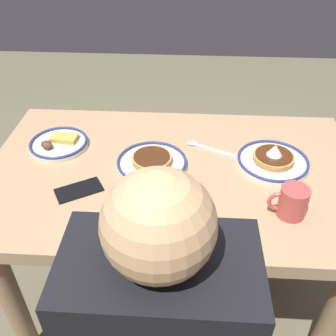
{
  "coord_description": "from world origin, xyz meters",
  "views": [
    {
      "loc": [
        -0.04,
        1.01,
        1.53
      ],
      "look_at": [
        0.02,
        0.03,
        0.77
      ],
      "focal_mm": 40.19,
      "sensor_mm": 36.0,
      "label": 1
    }
  ],
  "objects_px": {
    "plate_center_pancakes": "(58,143)",
    "cell_phone": "(79,190)",
    "fork_near": "(160,215)",
    "fork_far": "(179,240)",
    "tea_spoon": "(205,147)",
    "coffee_mug": "(292,202)",
    "plate_far_companion": "(152,162)",
    "plate_near_main": "(273,160)"
  },
  "relations": [
    {
      "from": "fork_far",
      "to": "plate_far_companion",
      "type": "bearing_deg",
      "value": -72.53
    },
    {
      "from": "plate_center_pancakes",
      "to": "fork_near",
      "type": "relative_size",
      "value": 1.12
    },
    {
      "from": "plate_center_pancakes",
      "to": "cell_phone",
      "type": "bearing_deg",
      "value": 119.21
    },
    {
      "from": "coffee_mug",
      "to": "cell_phone",
      "type": "distance_m",
      "value": 0.65
    },
    {
      "from": "plate_far_companion",
      "to": "coffee_mug",
      "type": "bearing_deg",
      "value": 153.74
    },
    {
      "from": "plate_far_companion",
      "to": "coffee_mug",
      "type": "relative_size",
      "value": 2.1
    },
    {
      "from": "plate_near_main",
      "to": "coffee_mug",
      "type": "distance_m",
      "value": 0.25
    },
    {
      "from": "tea_spoon",
      "to": "fork_far",
      "type": "bearing_deg",
      "value": 80.05
    },
    {
      "from": "cell_phone",
      "to": "fork_far",
      "type": "bearing_deg",
      "value": 119.67
    },
    {
      "from": "plate_near_main",
      "to": "plate_far_companion",
      "type": "height_order",
      "value": "plate_near_main"
    },
    {
      "from": "coffee_mug",
      "to": "fork_near",
      "type": "distance_m",
      "value": 0.38
    },
    {
      "from": "fork_far",
      "to": "tea_spoon",
      "type": "bearing_deg",
      "value": -99.95
    },
    {
      "from": "tea_spoon",
      "to": "plate_near_main",
      "type": "bearing_deg",
      "value": 160.06
    },
    {
      "from": "coffee_mug",
      "to": "fork_far",
      "type": "distance_m",
      "value": 0.35
    },
    {
      "from": "plate_center_pancakes",
      "to": "fork_far",
      "type": "distance_m",
      "value": 0.63
    },
    {
      "from": "plate_far_companion",
      "to": "tea_spoon",
      "type": "distance_m",
      "value": 0.22
    },
    {
      "from": "plate_center_pancakes",
      "to": "coffee_mug",
      "type": "bearing_deg",
      "value": 158.56
    },
    {
      "from": "fork_near",
      "to": "fork_far",
      "type": "xyz_separation_m",
      "value": [
        -0.06,
        0.09,
        0.0
      ]
    },
    {
      "from": "tea_spoon",
      "to": "plate_far_companion",
      "type": "bearing_deg",
      "value": 32.7
    },
    {
      "from": "fork_near",
      "to": "fork_far",
      "type": "distance_m",
      "value": 0.11
    },
    {
      "from": "plate_far_companion",
      "to": "fork_far",
      "type": "distance_m",
      "value": 0.35
    },
    {
      "from": "cell_phone",
      "to": "fork_near",
      "type": "bearing_deg",
      "value": 129.97
    },
    {
      "from": "plate_far_companion",
      "to": "tea_spoon",
      "type": "relative_size",
      "value": 1.35
    },
    {
      "from": "fork_near",
      "to": "plate_far_companion",
      "type": "bearing_deg",
      "value": -78.9
    },
    {
      "from": "coffee_mug",
      "to": "fork_far",
      "type": "bearing_deg",
      "value": 20.83
    },
    {
      "from": "fork_near",
      "to": "plate_center_pancakes",
      "type": "bearing_deg",
      "value": -40.01
    },
    {
      "from": "plate_center_pancakes",
      "to": "fork_near",
      "type": "distance_m",
      "value": 0.53
    },
    {
      "from": "cell_phone",
      "to": "fork_far",
      "type": "distance_m",
      "value": 0.37
    },
    {
      "from": "plate_center_pancakes",
      "to": "fork_far",
      "type": "height_order",
      "value": "plate_center_pancakes"
    },
    {
      "from": "fork_near",
      "to": "fork_far",
      "type": "height_order",
      "value": "same"
    },
    {
      "from": "cell_phone",
      "to": "tea_spoon",
      "type": "bearing_deg",
      "value": -177.16
    },
    {
      "from": "plate_center_pancakes",
      "to": "coffee_mug",
      "type": "relative_size",
      "value": 1.85
    },
    {
      "from": "plate_near_main",
      "to": "plate_far_companion",
      "type": "relative_size",
      "value": 1.01
    },
    {
      "from": "fork_far",
      "to": "fork_near",
      "type": "bearing_deg",
      "value": -57.85
    },
    {
      "from": "plate_near_main",
      "to": "fork_near",
      "type": "distance_m",
      "value": 0.46
    },
    {
      "from": "plate_near_main",
      "to": "tea_spoon",
      "type": "relative_size",
      "value": 1.36
    },
    {
      "from": "plate_center_pancakes",
      "to": "cell_phone",
      "type": "height_order",
      "value": "plate_center_pancakes"
    },
    {
      "from": "fork_near",
      "to": "fork_far",
      "type": "bearing_deg",
      "value": 122.15
    },
    {
      "from": "plate_center_pancakes",
      "to": "plate_far_companion",
      "type": "distance_m",
      "value": 0.37
    },
    {
      "from": "plate_center_pancakes",
      "to": "coffee_mug",
      "type": "distance_m",
      "value": 0.84
    },
    {
      "from": "fork_near",
      "to": "cell_phone",
      "type": "bearing_deg",
      "value": -19.56
    },
    {
      "from": "plate_center_pancakes",
      "to": "fork_near",
      "type": "height_order",
      "value": "plate_center_pancakes"
    }
  ]
}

